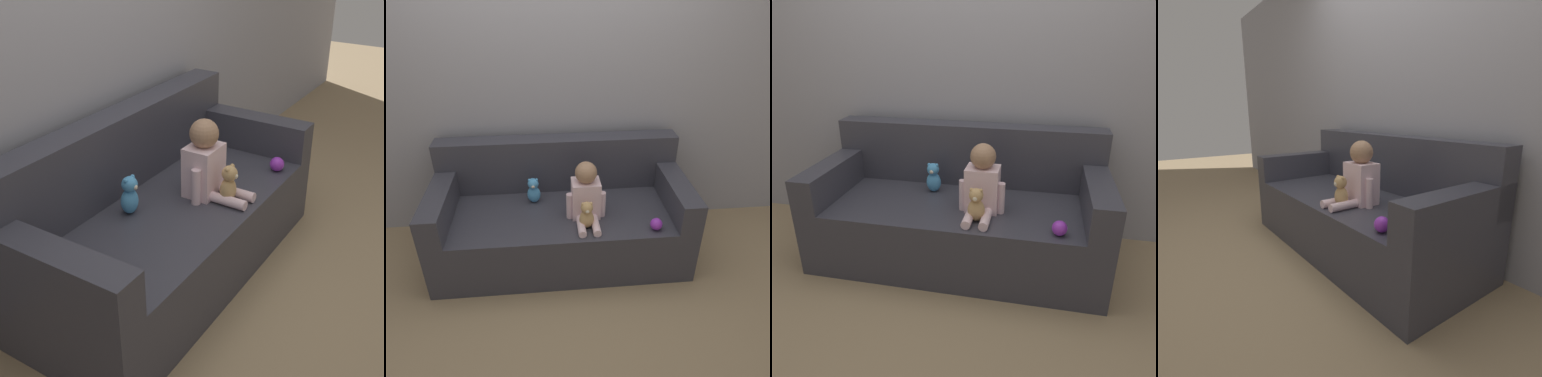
{
  "view_description": "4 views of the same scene",
  "coord_description": "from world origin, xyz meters",
  "views": [
    {
      "loc": [
        -2.05,
        -1.41,
        1.85
      ],
      "look_at": [
        0.09,
        -0.08,
        0.5
      ],
      "focal_mm": 50.0,
      "sensor_mm": 36.0,
      "label": 1
    },
    {
      "loc": [
        -0.1,
        -2.38,
        2.03
      ],
      "look_at": [
        0.13,
        -0.05,
        0.63
      ],
      "focal_mm": 35.0,
      "sensor_mm": 36.0,
      "label": 2
    },
    {
      "loc": [
        0.51,
        -2.21,
        1.5
      ],
      "look_at": [
        0.05,
        -0.04,
        0.54
      ],
      "focal_mm": 35.0,
      "sensor_mm": 36.0,
      "label": 3
    },
    {
      "loc": [
        1.74,
        -1.32,
        1.05
      ],
      "look_at": [
        0.03,
        -0.09,
        0.51
      ],
      "focal_mm": 28.0,
      "sensor_mm": 36.0,
      "label": 4
    }
  ],
  "objects": [
    {
      "name": "ground_plane",
      "position": [
        0.0,
        0.0,
        0.0
      ],
      "size": [
        12.0,
        12.0,
        0.0
      ],
      "primitive_type": "plane",
      "color": "#9E8460"
    },
    {
      "name": "couch",
      "position": [
        0.0,
        0.05,
        0.31
      ],
      "size": [
        1.91,
        0.86,
        0.87
      ],
      "color": "#383842",
      "rests_on": "ground_plane"
    },
    {
      "name": "teddy_bear_brown",
      "position": [
        0.17,
        -0.26,
        0.54
      ],
      "size": [
        0.1,
        0.1,
        0.21
      ],
      "color": "tan",
      "rests_on": "couch"
    },
    {
      "name": "person_baby",
      "position": [
        0.18,
        -0.12,
        0.62
      ],
      "size": [
        0.29,
        0.36,
        0.43
      ],
      "color": "silver",
      "rests_on": "couch"
    },
    {
      "name": "plush_toy_side",
      "position": [
        -0.2,
        0.11,
        0.54
      ],
      "size": [
        0.1,
        0.1,
        0.21
      ],
      "color": "#4C9EDB",
      "rests_on": "couch"
    },
    {
      "name": "wall_back",
      "position": [
        0.0,
        0.51,
        1.3
      ],
      "size": [
        8.0,
        0.05,
        2.6
      ],
      "color": "#93939E",
      "rests_on": "ground_plane"
    },
    {
      "name": "toy_ball",
      "position": [
        0.65,
        -0.33,
        0.48
      ],
      "size": [
        0.09,
        0.09,
        0.09
      ],
      "color": "purple",
      "rests_on": "couch"
    }
  ]
}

